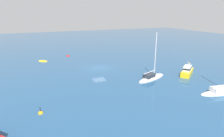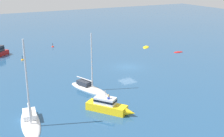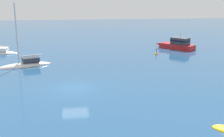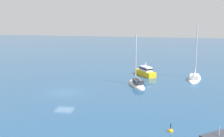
% 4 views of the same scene
% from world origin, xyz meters
% --- Properties ---
extents(ground_plane, '(160.00, 160.00, 0.00)m').
position_xyz_m(ground_plane, '(0.00, 0.00, 0.00)').
color(ground_plane, navy).
extents(ketch, '(6.83, 3.98, 8.19)m').
position_xyz_m(ketch, '(-6.01, 9.62, 0.15)').
color(ketch, silver).
rests_on(ketch, ground).
extents(yacht, '(7.65, 3.00, 9.39)m').
position_xyz_m(yacht, '(-11.82, 18.67, 0.19)').
color(yacht, white).
rests_on(yacht, ground).
extents(dinghy, '(2.53, 2.51, 0.46)m').
position_xyz_m(dinghy, '(9.95, -10.33, 0.00)').
color(dinghy, yellow).
rests_on(dinghy, ground).
extents(rib, '(1.04, 2.08, 0.38)m').
position_xyz_m(rib, '(3.60, -13.66, 0.00)').
color(rib, '#B21E1E').
rests_on(rib, ground).
extents(motor_cruiser, '(5.31, 4.38, 2.49)m').
position_xyz_m(motor_cruiser, '(-13.23, 10.31, 0.71)').
color(motor_cruiser, yellow).
rests_on(motor_cruiser, ground).
extents(channel_buoy, '(0.52, 0.52, 1.04)m').
position_xyz_m(channel_buoy, '(19.34, 6.92, 0.01)').
color(channel_buoy, red).
rests_on(channel_buoy, ground).
extents(mooring_buoy, '(0.55, 0.55, 1.10)m').
position_xyz_m(mooring_buoy, '(12.18, 14.61, 0.01)').
color(mooring_buoy, orange).
rests_on(mooring_buoy, ground).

